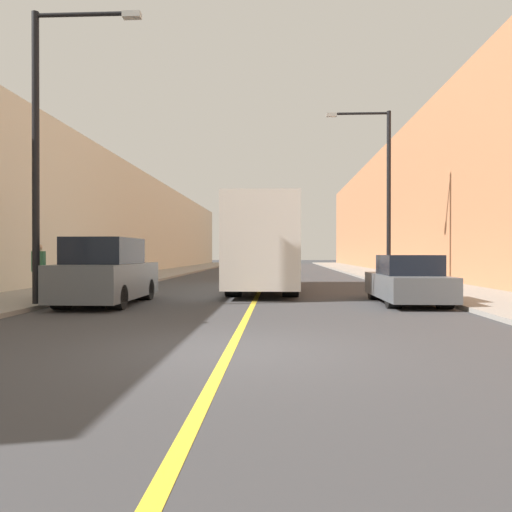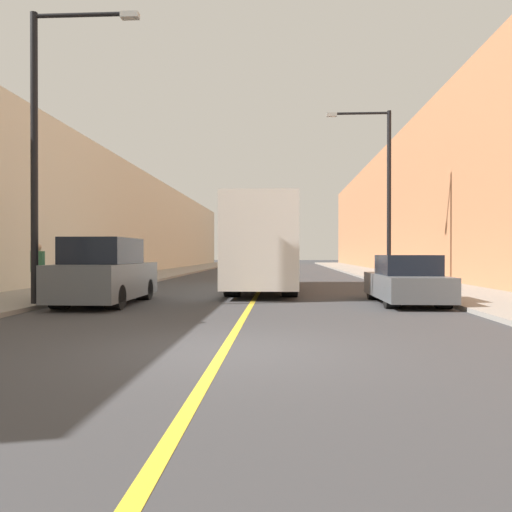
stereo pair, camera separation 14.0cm
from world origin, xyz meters
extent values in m
plane|color=#38383A|center=(0.00, 0.00, 0.00)|extent=(200.00, 200.00, 0.00)
cube|color=gray|center=(-7.45, 30.00, 0.06)|extent=(3.48, 72.00, 0.12)
cube|color=gray|center=(7.45, 30.00, 0.06)|extent=(3.48, 72.00, 0.12)
cube|color=beige|center=(-11.19, 30.00, 3.77)|extent=(4.00, 72.00, 7.55)
cube|color=#B2724C|center=(11.19, 30.00, 5.07)|extent=(4.00, 72.00, 10.14)
cube|color=gold|center=(0.00, 30.00, 0.00)|extent=(0.16, 72.00, 0.01)
cube|color=silver|center=(0.18, 12.79, 1.94)|extent=(2.56, 10.08, 3.22)
cube|color=black|center=(0.18, 7.77, 2.50)|extent=(2.17, 0.04, 1.45)
cylinder|color=black|center=(-0.82, 9.66, 0.54)|extent=(0.56, 1.09, 1.09)
cylinder|color=black|center=(1.17, 9.66, 0.54)|extent=(0.56, 1.09, 1.09)
cylinder|color=black|center=(-0.82, 15.91, 0.54)|extent=(0.56, 1.09, 1.09)
cylinder|color=black|center=(1.17, 15.91, 0.54)|extent=(0.56, 1.09, 1.09)
cube|color=#51565B|center=(-4.36, 6.88, 0.71)|extent=(1.94, 4.64, 1.01)
cube|color=black|center=(-4.36, 6.65, 1.60)|extent=(1.71, 2.55, 0.76)
cube|color=black|center=(-4.36, 4.60, 0.89)|extent=(1.65, 0.04, 0.46)
cylinder|color=black|center=(-5.12, 5.45, 0.34)|extent=(0.43, 0.68, 0.68)
cylinder|color=black|center=(-3.61, 5.45, 0.34)|extent=(0.43, 0.68, 0.68)
cylinder|color=black|center=(-5.12, 8.32, 0.34)|extent=(0.43, 0.68, 0.68)
cylinder|color=black|center=(-3.61, 8.32, 0.34)|extent=(0.43, 0.68, 0.68)
cube|color=#51565B|center=(4.65, 7.50, 0.53)|extent=(1.79, 4.35, 0.70)
cube|color=black|center=(4.65, 7.28, 1.18)|extent=(1.57, 1.96, 0.59)
cube|color=black|center=(4.65, 5.35, 0.66)|extent=(1.52, 0.04, 0.31)
cylinder|color=black|center=(3.95, 6.15, 0.31)|extent=(0.39, 0.62, 0.62)
cylinder|color=black|center=(5.35, 6.15, 0.31)|extent=(0.39, 0.62, 0.62)
cylinder|color=black|center=(3.95, 8.85, 0.31)|extent=(0.39, 0.62, 0.62)
cylinder|color=black|center=(5.35, 8.85, 0.31)|extent=(0.39, 0.62, 0.62)
cylinder|color=black|center=(-6.00, 5.80, 4.18)|extent=(0.20, 0.20, 8.12)
cylinder|color=black|center=(-4.64, 5.80, 8.14)|extent=(2.72, 0.12, 0.12)
cube|color=#999993|center=(-3.28, 5.80, 8.09)|extent=(0.50, 0.24, 0.16)
cylinder|color=black|center=(6.00, 16.24, 4.21)|extent=(0.20, 0.20, 8.18)
cylinder|color=black|center=(4.64, 16.24, 8.20)|extent=(2.72, 0.12, 0.12)
cube|color=#999993|center=(3.28, 16.24, 8.15)|extent=(0.50, 0.24, 0.16)
cylinder|color=navy|center=(-6.93, 7.64, 0.53)|extent=(0.17, 0.17, 0.82)
cylinder|color=navy|center=(-6.76, 7.64, 0.53)|extent=(0.17, 0.17, 0.82)
cube|color=#336B47|center=(-6.84, 7.64, 1.27)|extent=(0.38, 0.21, 0.65)
sphere|color=tan|center=(-6.84, 7.64, 1.71)|extent=(0.24, 0.24, 0.24)
camera|label=1|loc=(0.78, -7.80, 1.54)|focal=35.00mm
camera|label=2|loc=(0.92, -7.79, 1.54)|focal=35.00mm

